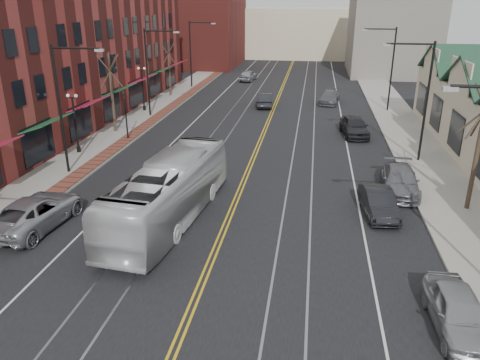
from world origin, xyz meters
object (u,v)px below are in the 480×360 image
(parked_car_d, at_px, (354,126))
(parked_car_a, at_px, (459,312))
(parked_car_b, at_px, (379,203))
(transit_bus, at_px, (169,192))
(parked_car_c, at_px, (400,181))
(parked_suv, at_px, (36,212))

(parked_car_d, bearing_deg, parked_car_a, -92.70)
(parked_car_a, xyz_separation_m, parked_car_b, (-1.59, 9.08, -0.04))
(transit_bus, height_order, parked_car_c, transit_bus)
(parked_car_b, relative_size, parked_car_c, 0.83)
(transit_bus, relative_size, parked_suv, 2.00)
(parked_suv, relative_size, parked_car_d, 1.18)
(transit_bus, distance_m, parked_car_d, 20.61)
(transit_bus, relative_size, parked_car_b, 2.76)
(transit_bus, distance_m, parked_car_c, 13.51)
(transit_bus, height_order, parked_car_b, transit_bus)
(parked_suv, distance_m, parked_car_a, 19.26)
(parked_suv, bearing_deg, parked_car_b, -160.91)
(transit_bus, height_order, parked_car_a, transit_bus)
(parked_car_a, height_order, parked_car_d, parked_car_d)
(transit_bus, bearing_deg, parked_car_d, -114.12)
(transit_bus, distance_m, parked_car_b, 10.91)
(parked_car_a, xyz_separation_m, parked_car_c, (0.00, 12.45, 0.00))
(parked_car_b, bearing_deg, parked_car_a, -86.36)
(parked_car_b, relative_size, parked_car_d, 0.86)
(parked_car_a, bearing_deg, parked_car_d, 91.94)
(transit_bus, distance_m, parked_car_a, 13.95)
(parked_car_a, bearing_deg, parked_suv, 162.69)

